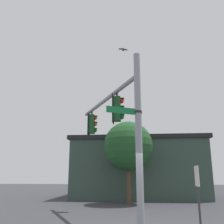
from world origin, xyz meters
TOP-DOWN VIEW (x-y plane):
  - signal_pole at (0.00, 0.00)m, footprint 0.23×0.23m
  - mast_arm at (-2.90, -1.54)m, footprint 5.89×3.25m
  - traffic_light_nearest_pole at (-1.66, -0.86)m, footprint 0.54×0.49m
  - traffic_light_mid_inner at (-4.83, -2.55)m, footprint 0.54×0.49m
  - street_name_sign at (0.17, -0.32)m, footprint 0.71×1.19m
  - bird_flying at (-2.01, -0.62)m, footprint 0.29×0.41m
  - storefront_building at (-12.98, -0.09)m, footprint 7.52×10.56m
  - tree_by_storefront at (-8.08, -0.71)m, footprint 3.23×3.23m
  - historical_marker at (-1.45, 2.14)m, footprint 0.60×0.08m

SIDE VIEW (x-z plane):
  - historical_marker at x=-1.45m, z-range 0.34..2.47m
  - storefront_building at x=-12.98m, z-range 0.01..4.66m
  - signal_pole at x=0.00m, z-range 0.00..6.15m
  - tree_by_storefront at x=-8.08m, z-range 1.00..6.25m
  - street_name_sign at x=0.17m, z-range 3.82..4.04m
  - traffic_light_nearest_pole at x=-1.66m, z-range 3.85..5.16m
  - traffic_light_mid_inner at x=-4.83m, z-range 3.85..5.16m
  - mast_arm at x=-2.90m, z-range 5.20..5.39m
  - bird_flying at x=-2.01m, z-range 7.39..7.49m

